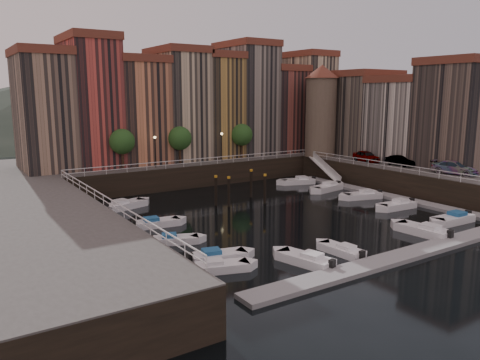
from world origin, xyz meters
TOP-DOWN VIEW (x-y plane):
  - ground at (0.00, 0.00)m, footprint 200.00×200.00m
  - quay_far at (0.00, 26.00)m, footprint 80.00×20.00m
  - quay_right at (28.00, -2.00)m, footprint 20.00×36.00m
  - dock_left at (-16.20, -1.00)m, footprint 2.00×28.00m
  - dock_right at (16.20, -1.00)m, footprint 2.00×28.00m
  - dock_near at (0.00, -17.00)m, footprint 30.00×2.00m
  - mountains at (1.72, 110.00)m, footprint 145.00×100.00m
  - far_terrace at (3.31, 23.50)m, footprint 48.70×10.30m
  - right_terrace at (26.50, 3.80)m, footprint 9.30×24.30m
  - corner_tower at (20.00, 14.50)m, footprint 5.20×5.20m
  - promenade_trees at (-1.33, 18.20)m, footprint 21.20×3.20m
  - street_lamps at (-1.00, 17.20)m, footprint 10.36×0.36m
  - railings at (0.00, 4.88)m, footprint 36.08×34.04m
  - gangway at (17.10, 10.00)m, footprint 2.78×8.32m
  - mooring_pilings at (-0.60, 5.32)m, footprint 6.11×3.94m
  - boat_left_0 at (-13.43, -11.62)m, footprint 4.30×2.68m
  - boat_left_1 at (-12.50, -9.69)m, footprint 4.61×2.59m
  - boat_left_2 at (-13.44, -4.06)m, footprint 4.14×2.78m
  - boat_left_3 at (-12.71, 1.55)m, footprint 4.61×2.15m
  - boat_left_4 at (-12.81, 10.11)m, footprint 5.20×3.11m
  - boat_right_0 at (12.36, -13.21)m, footprint 5.05×1.96m
  - boat_right_1 at (12.47, -6.39)m, footprint 4.93×2.05m
  - boat_right_2 at (13.20, -0.76)m, footprint 5.05×3.01m
  - boat_right_3 at (12.82, 5.06)m, footprint 5.32×2.74m
  - boat_right_4 at (12.68, 10.69)m, footprint 5.06×3.09m
  - boat_near_0 at (-7.32, -13.96)m, footprint 2.78×4.84m
  - boat_near_1 at (-3.45, -13.79)m, footprint 1.82×4.19m
  - boat_near_3 at (6.46, -14.12)m, footprint 2.31×5.25m
  - car_a at (20.78, 5.81)m, footprint 2.78×4.88m
  - car_b at (21.77, 0.73)m, footprint 1.68×4.26m
  - car_c at (21.74, -7.03)m, footprint 3.24×5.64m

SIDE VIEW (x-z plane):
  - ground at x=0.00m, z-range 0.00..0.00m
  - dock_left at x=-16.20m, z-range 0.00..0.35m
  - dock_right at x=16.20m, z-range 0.00..0.35m
  - dock_near at x=0.00m, z-range 0.00..0.35m
  - boat_left_2 at x=-13.44m, z-range -0.15..0.78m
  - boat_near_1 at x=-3.45m, z-range -0.15..0.79m
  - boat_left_0 at x=-13.43m, z-range -0.16..0.81m
  - boat_left_1 at x=-12.50m, z-range -0.17..0.86m
  - boat_left_3 at x=-12.71m, z-range -0.17..0.87m
  - boat_near_0 at x=-7.32m, z-range -0.18..0.91m
  - boat_right_1 at x=12.47m, z-range -0.18..0.94m
  - boat_right_2 at x=13.20m, z-range -0.18..0.95m
  - boat_right_4 at x=12.68m, z-range -0.19..0.95m
  - boat_right_0 at x=12.36m, z-range -0.19..0.96m
  - boat_left_4 at x=-12.81m, z-range -0.19..0.97m
  - boat_near_3 at x=6.46m, z-range -0.19..0.99m
  - boat_right_3 at x=12.82m, z-range -0.19..1.00m
  - quay_far at x=0.00m, z-range 0.00..3.00m
  - quay_right at x=28.00m, z-range 0.00..3.00m
  - mooring_pilings at x=-0.60m, z-range -0.24..3.54m
  - gangway at x=17.10m, z-range 0.05..3.78m
  - car_b at x=21.77m, z-range 3.00..4.38m
  - car_c at x=21.74m, z-range 3.00..4.54m
  - car_a at x=20.78m, z-range 3.00..4.57m
  - railings at x=0.00m, z-range 3.53..4.05m
  - street_lamps at x=-1.00m, z-range 3.81..7.99m
  - promenade_trees at x=-1.33m, z-range 3.98..9.18m
  - mountains at x=1.72m, z-range -1.08..16.92m
  - right_terrace at x=26.50m, z-range 2.56..16.56m
  - corner_tower at x=20.00m, z-range 3.29..17.09m
  - far_terrace at x=3.31m, z-range 2.20..19.70m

